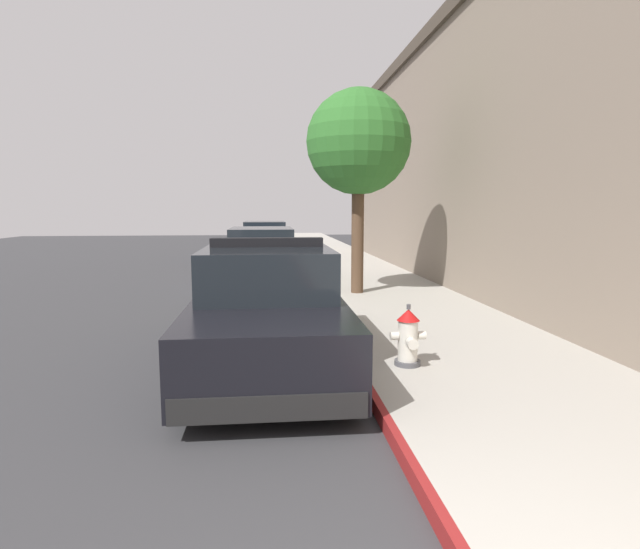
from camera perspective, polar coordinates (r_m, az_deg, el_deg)
ground_plane at (r=12.22m, az=-21.33°, el=-3.39°), size 31.11×60.00×0.20m
sidewalk_pavement at (r=12.05m, az=7.32°, el=-2.24°), size 3.22×60.00×0.15m
curb_painted_edge at (r=11.79m, az=-0.52°, el=-2.40°), size 0.08×60.00×0.15m
storefront_building at (r=13.58m, az=28.46°, el=12.34°), size 6.58×28.17×6.90m
police_cruiser at (r=6.89m, az=-5.83°, el=-3.74°), size 1.94×4.84×1.68m
parked_car_silver_ahead at (r=13.83m, az=-6.50°, el=1.77°), size 1.94×4.84×1.56m
parked_car_dark_far at (r=21.14m, az=-6.16°, el=3.66°), size 1.94×4.84×1.56m
fire_hydrant at (r=6.39m, az=9.78°, el=-6.92°), size 0.44×0.40×0.76m
street_tree at (r=11.79m, az=4.30°, el=14.34°), size 2.33×2.33×4.56m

